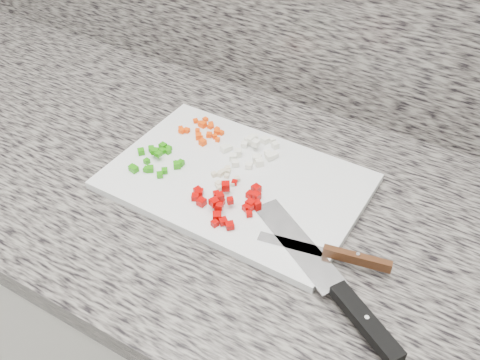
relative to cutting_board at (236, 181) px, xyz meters
The scene contains 10 objects.
cabinet 0.48m from the cutting_board, 19.76° to the right, with size 3.92×0.62×0.86m, color white.
countertop 0.04m from the cutting_board, 19.76° to the right, with size 3.96×0.64×0.04m, color slate.
cutting_board is the anchor object (origin of this frame).
carrot_pile 0.14m from the cutting_board, 146.24° to the left, with size 0.09×0.08×0.01m.
onion_pile 0.07m from the cutting_board, 97.24° to the left, with size 0.10×0.11×0.02m.
green_pepper_pile 0.14m from the cutting_board, 166.97° to the right, with size 0.09×0.09×0.02m.
red_pepper_pile 0.07m from the cutting_board, 69.64° to the right, with size 0.11×0.11×0.02m.
garlic_pile 0.02m from the cutting_board, 145.10° to the right, with size 0.05×0.06×0.01m.
chef_knife 0.28m from the cutting_board, 29.08° to the right, with size 0.29×0.19×0.02m.
paring_knife 0.23m from the cutting_board, 18.92° to the right, with size 0.19×0.05×0.02m.
Camera 1 is at (0.32, 0.87, 1.50)m, focal length 40.00 mm.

